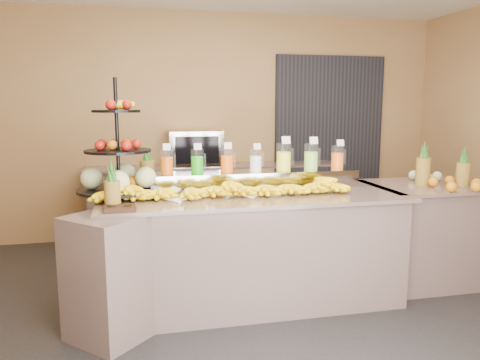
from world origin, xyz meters
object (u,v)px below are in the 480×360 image
object	(u,v)px
pitcher_tray	(256,179)
oven_warmer	(195,148)
banana_heap	(227,188)
right_fruit_pile	(448,178)
condiment_caddy	(120,208)
fruit_stand	(124,167)

from	to	relation	value
pitcher_tray	oven_warmer	size ratio (longest dim) A/B	2.90
pitcher_tray	oven_warmer	world-z (taller)	oven_warmer
banana_heap	right_fruit_pile	world-z (taller)	right_fruit_pile
oven_warmer	right_fruit_pile	bearing A→B (deg)	-45.11
pitcher_tray	condiment_caddy	bearing A→B (deg)	-149.65
pitcher_tray	fruit_stand	bearing A→B (deg)	-173.46
banana_heap	condiment_caddy	size ratio (longest dim) A/B	9.89
pitcher_tray	fruit_stand	distance (m)	1.15
banana_heap	oven_warmer	world-z (taller)	oven_warmer
fruit_stand	oven_warmer	distance (m)	1.97
banana_heap	fruit_stand	xyz separation A→B (m)	(-0.81, 0.19, 0.17)
banana_heap	condiment_caddy	distance (m)	0.91
fruit_stand	condiment_caddy	bearing A→B (deg)	-108.36
fruit_stand	oven_warmer	bearing A→B (deg)	51.06
condiment_caddy	oven_warmer	distance (m)	2.50
banana_heap	oven_warmer	distance (m)	2.00
banana_heap	right_fruit_pile	distance (m)	2.02
fruit_stand	condiment_caddy	size ratio (longest dim) A/B	4.38
condiment_caddy	right_fruit_pile	xyz separation A→B (m)	(2.86, 0.33, 0.06)
right_fruit_pile	oven_warmer	xyz separation A→B (m)	(-2.03, 2.02, 0.13)
pitcher_tray	right_fruit_pile	xyz separation A→B (m)	(1.70, -0.35, 0.00)
banana_heap	oven_warmer	bearing A→B (deg)	90.37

